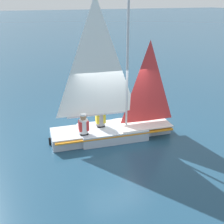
# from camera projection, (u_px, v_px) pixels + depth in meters

# --- Properties ---
(ground_plane) EXTENTS (260.00, 260.00, 0.00)m
(ground_plane) POSITION_uv_depth(u_px,v_px,m) (112.00, 137.00, 10.49)
(ground_plane) COLOR navy
(sailboat_main) EXTENTS (4.55, 2.06, 5.09)m
(sailboat_main) POSITION_uv_depth(u_px,v_px,m) (111.00, 119.00, 10.21)
(sailboat_main) COLOR #B2BCCC
(sailboat_main) RESTS_ON ground_plane
(sailor_helm) EXTENTS (0.38, 0.35, 1.16)m
(sailor_helm) POSITION_uv_depth(u_px,v_px,m) (101.00, 121.00, 10.32)
(sailor_helm) COLOR black
(sailor_helm) RESTS_ON ground_plane
(sailor_crew) EXTENTS (0.38, 0.35, 1.16)m
(sailor_crew) POSITION_uv_depth(u_px,v_px,m) (84.00, 128.00, 9.72)
(sailor_crew) COLOR black
(sailor_crew) RESTS_ON ground_plane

